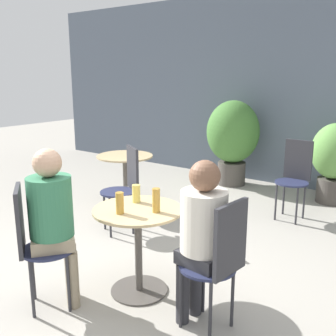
% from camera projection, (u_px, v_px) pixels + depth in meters
% --- Properties ---
extents(ground_plane, '(20.00, 20.00, 0.00)m').
position_uv_depth(ground_plane, '(111.00, 291.00, 3.23)').
color(ground_plane, '#9E998E').
extents(storefront_wall, '(10.00, 0.06, 3.00)m').
position_uv_depth(storefront_wall, '(291.00, 90.00, 5.98)').
color(storefront_wall, '#4C5666').
rests_on(storefront_wall, ground_plane).
extents(cafe_table_near, '(0.71, 0.71, 0.71)m').
position_uv_depth(cafe_table_near, '(138.00, 234.00, 3.12)').
color(cafe_table_near, '#514C47').
rests_on(cafe_table_near, ground_plane).
extents(cafe_table_far, '(0.72, 0.72, 0.71)m').
position_uv_depth(cafe_table_far, '(125.00, 171.00, 5.11)').
color(cafe_table_far, '#514C47').
rests_on(cafe_table_far, ground_plane).
extents(bistro_chair_0, '(0.45, 0.45, 0.96)m').
position_uv_depth(bistro_chair_0, '(33.00, 237.00, 2.88)').
color(bistro_chair_0, '#232847').
rests_on(bistro_chair_0, ground_plane).
extents(bistro_chair_1, '(0.41, 0.39, 0.96)m').
position_uv_depth(bistro_chair_1, '(219.00, 256.00, 2.58)').
color(bistro_chair_1, '#232847').
rests_on(bistro_chair_1, ground_plane).
extents(bistro_chair_2, '(0.44, 0.45, 0.96)m').
position_uv_depth(bistro_chair_2, '(126.00, 182.00, 4.35)').
color(bistro_chair_2, '#232847').
rests_on(bistro_chair_2, ground_plane).
extents(bistro_chair_3, '(0.39, 0.39, 0.96)m').
position_uv_depth(bistro_chair_3, '(295.00, 172.00, 4.76)').
color(bistro_chair_3, '#232847').
rests_on(bistro_chair_3, ground_plane).
extents(seated_person_0, '(0.40, 0.41, 1.23)m').
position_uv_depth(seated_person_0, '(53.00, 214.00, 2.88)').
color(seated_person_0, gray).
rests_on(seated_person_0, ground_plane).
extents(seated_person_1, '(0.34, 0.32, 1.20)m').
position_uv_depth(seated_person_1, '(202.00, 228.00, 2.64)').
color(seated_person_1, '#2D2D33').
rests_on(seated_person_1, ground_plane).
extents(beer_glass_0, '(0.07, 0.07, 0.15)m').
position_uv_depth(beer_glass_0, '(136.00, 194.00, 3.21)').
color(beer_glass_0, '#DBC65B').
rests_on(beer_glass_0, cafe_table_near).
extents(beer_glass_1, '(0.06, 0.06, 0.17)m').
position_uv_depth(beer_glass_1, '(120.00, 203.00, 2.94)').
color(beer_glass_1, '#B28433').
rests_on(beer_glass_1, cafe_table_near).
extents(beer_glass_2, '(0.06, 0.06, 0.19)m').
position_uv_depth(beer_glass_2, '(156.00, 200.00, 2.97)').
color(beer_glass_2, '#B28433').
rests_on(beer_glass_2, cafe_table_near).
extents(potted_plant_0, '(0.82, 0.82, 1.34)m').
position_uv_depth(potted_plant_0, '(233.00, 136.00, 6.17)').
color(potted_plant_0, '#47423D').
rests_on(potted_plant_0, ground_plane).
extents(potted_plant_1, '(0.63, 0.63, 1.10)m').
position_uv_depth(potted_plant_1, '(335.00, 157.00, 5.30)').
color(potted_plant_1, '#47423D').
rests_on(potted_plant_1, ground_plane).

